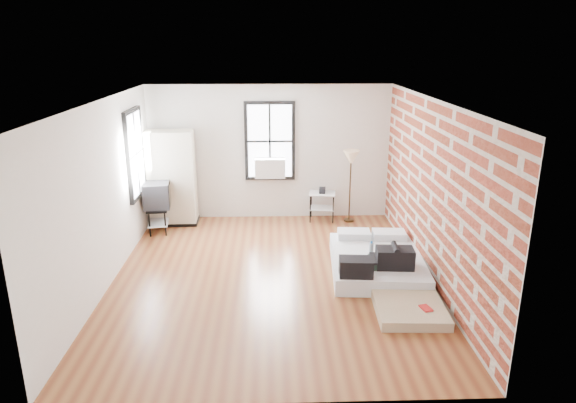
{
  "coord_description": "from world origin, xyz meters",
  "views": [
    {
      "loc": [
        0.03,
        -7.5,
        3.63
      ],
      "look_at": [
        0.29,
        0.3,
        1.18
      ],
      "focal_mm": 32.0,
      "sensor_mm": 36.0,
      "label": 1
    }
  ],
  "objects_px": {
    "side_table": "(322,198)",
    "floor_lamp": "(351,162)",
    "wardrobe": "(172,178)",
    "mattress_bare": "(401,288)",
    "mattress_main": "(376,260)",
    "tv_stand": "(157,197)"
  },
  "relations": [
    {
      "from": "wardrobe",
      "to": "floor_lamp",
      "type": "bearing_deg",
      "value": -1.38
    },
    {
      "from": "mattress_bare",
      "to": "floor_lamp",
      "type": "relative_size",
      "value": 1.21
    },
    {
      "from": "mattress_main",
      "to": "mattress_bare",
      "type": "relative_size",
      "value": 1.14
    },
    {
      "from": "mattress_main",
      "to": "wardrobe",
      "type": "distance_m",
      "value": 4.53
    },
    {
      "from": "mattress_main",
      "to": "wardrobe",
      "type": "relative_size",
      "value": 1.08
    },
    {
      "from": "wardrobe",
      "to": "tv_stand",
      "type": "relative_size",
      "value": 1.93
    },
    {
      "from": "mattress_bare",
      "to": "side_table",
      "type": "xyz_separation_m",
      "value": [
        -0.85,
        3.38,
        0.37
      ]
    },
    {
      "from": "mattress_main",
      "to": "wardrobe",
      "type": "xyz_separation_m",
      "value": [
        -3.74,
        2.44,
        0.79
      ]
    },
    {
      "from": "mattress_main",
      "to": "mattress_bare",
      "type": "bearing_deg",
      "value": -73.54
    },
    {
      "from": "mattress_main",
      "to": "wardrobe",
      "type": "height_order",
      "value": "wardrobe"
    },
    {
      "from": "tv_stand",
      "to": "side_table",
      "type": "bearing_deg",
      "value": 2.1
    },
    {
      "from": "side_table",
      "to": "floor_lamp",
      "type": "bearing_deg",
      "value": -7.04
    },
    {
      "from": "mattress_main",
      "to": "floor_lamp",
      "type": "bearing_deg",
      "value": 96.24
    },
    {
      "from": "wardrobe",
      "to": "mattress_bare",
      "type": "bearing_deg",
      "value": -41.46
    },
    {
      "from": "wardrobe",
      "to": "floor_lamp",
      "type": "distance_m",
      "value": 3.66
    },
    {
      "from": "tv_stand",
      "to": "wardrobe",
      "type": "bearing_deg",
      "value": 58.11
    },
    {
      "from": "floor_lamp",
      "to": "mattress_bare",
      "type": "bearing_deg",
      "value": -85.07
    },
    {
      "from": "mattress_main",
      "to": "mattress_bare",
      "type": "height_order",
      "value": "mattress_main"
    },
    {
      "from": "wardrobe",
      "to": "floor_lamp",
      "type": "relative_size",
      "value": 1.28
    },
    {
      "from": "wardrobe",
      "to": "floor_lamp",
      "type": "xyz_separation_m",
      "value": [
        3.65,
        0.0,
        0.32
      ]
    },
    {
      "from": "side_table",
      "to": "tv_stand",
      "type": "xyz_separation_m",
      "value": [
        -3.3,
        -0.54,
        0.23
      ]
    },
    {
      "from": "wardrobe",
      "to": "mattress_main",
      "type": "bearing_deg",
      "value": -34.47
    }
  ]
}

